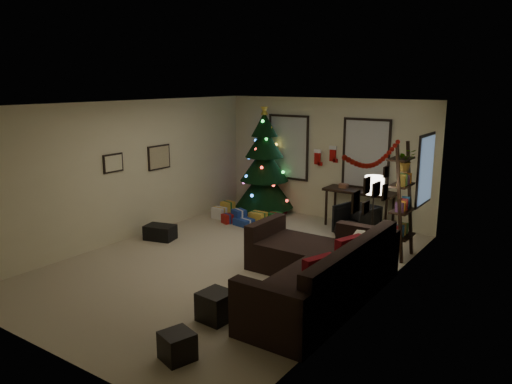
{
  "coord_description": "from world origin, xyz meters",
  "views": [
    {
      "loc": [
        4.94,
        -6.43,
        3.07
      ],
      "look_at": [
        0.1,
        0.6,
        1.15
      ],
      "focal_mm": 34.96,
      "sensor_mm": 36.0,
      "label": 1
    }
  ],
  "objects_px": {
    "desk": "(360,194)",
    "bookshelf": "(403,203)",
    "christmas_tree": "(264,168)",
    "sofa": "(318,273)",
    "desk_chair": "(357,221)"
  },
  "relations": [
    {
      "from": "christmas_tree",
      "to": "sofa",
      "type": "height_order",
      "value": "christmas_tree"
    },
    {
      "from": "sofa",
      "to": "bookshelf",
      "type": "distance_m",
      "value": 2.34
    },
    {
      "from": "sofa",
      "to": "desk_chair",
      "type": "distance_m",
      "value": 2.91
    },
    {
      "from": "desk_chair",
      "to": "desk",
      "type": "bearing_deg",
      "value": 124.26
    },
    {
      "from": "desk",
      "to": "bookshelf",
      "type": "bearing_deg",
      "value": -44.16
    },
    {
      "from": "desk",
      "to": "bookshelf",
      "type": "xyz_separation_m",
      "value": [
        1.35,
        -1.31,
        0.27
      ]
    },
    {
      "from": "christmas_tree",
      "to": "bookshelf",
      "type": "relative_size",
      "value": 1.26
    },
    {
      "from": "bookshelf",
      "to": "sofa",
      "type": "bearing_deg",
      "value": -103.0
    },
    {
      "from": "christmas_tree",
      "to": "bookshelf",
      "type": "xyz_separation_m",
      "value": [
        3.73,
        -1.25,
        -0.08
      ]
    },
    {
      "from": "desk",
      "to": "desk_chair",
      "type": "distance_m",
      "value": 0.79
    },
    {
      "from": "christmas_tree",
      "to": "sofa",
      "type": "distance_m",
      "value": 4.77
    },
    {
      "from": "sofa",
      "to": "desk",
      "type": "bearing_deg",
      "value": 103.57
    },
    {
      "from": "christmas_tree",
      "to": "desk",
      "type": "xyz_separation_m",
      "value": [
        2.38,
        0.06,
        -0.35
      ]
    },
    {
      "from": "desk",
      "to": "christmas_tree",
      "type": "bearing_deg",
      "value": -178.58
    },
    {
      "from": "sofa",
      "to": "bookshelf",
      "type": "height_order",
      "value": "bookshelf"
    }
  ]
}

